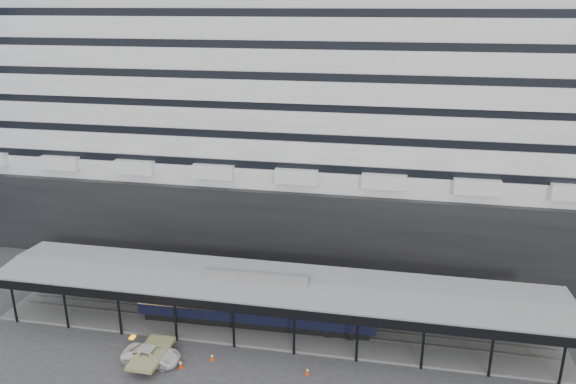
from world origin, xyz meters
name	(u,v)px	position (x,y,z in m)	size (l,w,h in m)	color
ground	(262,356)	(0.00, 0.00, 0.00)	(200.00, 200.00, 0.00)	#363638
cruise_ship	(316,101)	(0.05, 32.00, 18.35)	(130.00, 30.00, 43.90)	black
platform_canopy	(273,306)	(0.00, 5.00, 2.36)	(56.00, 9.18, 5.30)	slate
port_truck	(152,355)	(-9.58, -2.81, 0.73)	(2.43, 5.27, 1.46)	white
pullman_carriage	(256,300)	(-1.73, 5.00, 2.83)	(23.97, 3.66, 23.46)	black
traffic_cone_left	(181,364)	(-6.68, -3.11, 0.42)	(0.55, 0.55, 0.84)	red
traffic_cone_mid	(212,357)	(-4.30, -1.45, 0.35)	(0.46, 0.46, 0.71)	#E8510C
traffic_cone_right	(307,371)	(4.60, -1.85, 0.35)	(0.47, 0.47, 0.70)	#EB3F0D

